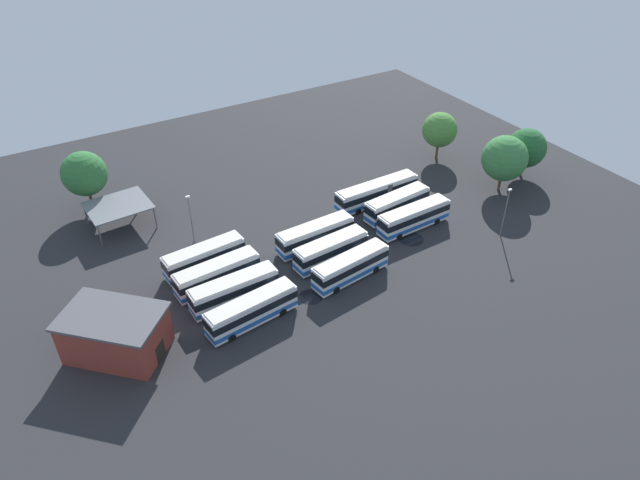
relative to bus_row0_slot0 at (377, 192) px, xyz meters
The scene contains 22 objects.
ground_plane 15.61m from the bus_row0_slot0, 26.41° to the left, with size 106.38×106.38×0.00m, color #28282B.
bus_row0_slot0 is the anchor object (origin of this frame).
bus_row0_slot1 4.27m from the bus_row0_slot0, 97.12° to the left, with size 10.83×3.53×3.49m.
bus_row0_slot2 8.28m from the bus_row0_slot0, 93.13° to the left, with size 11.40×2.91×3.49m.
bus_row1_slot1 14.62m from the bus_row0_slot0, 19.30° to the left, with size 11.15×2.93×3.49m.
bus_row1_slot2 16.40m from the bus_row0_slot0, 32.58° to the left, with size 10.48×3.28×3.49m.
bus_row1_slot3 18.80m from the bus_row0_slot0, 44.04° to the left, with size 10.94×3.82×3.49m.
bus_row2_slot0 28.61m from the bus_row0_slot0, ahead, with size 10.80×3.31×3.49m.
bus_row2_slot1 29.07m from the bus_row0_slot0, 11.48° to the left, with size 10.99×3.28×3.49m.
bus_row2_slot2 29.57m from the bus_row0_slot0, 19.02° to the left, with size 10.96×2.82×3.49m.
bus_row2_slot3 30.99m from the bus_row0_slot0, 26.69° to the left, with size 11.37×3.76×3.49m.
depot_building 43.41m from the bus_row0_slot0, 13.99° to the left, with size 12.42×12.39×5.31m.
maintenance_shelter 37.67m from the bus_row0_slot0, 21.47° to the right, with size 8.83×7.59×3.60m.
lamp_post_far_corner 28.06m from the bus_row0_slot0, 10.09° to the right, with size 0.56×0.28×7.28m.
lamp_post_near_entrance 18.99m from the bus_row0_slot0, 121.90° to the left, with size 0.56×0.28×7.42m.
tree_northeast 20.44m from the bus_row0_slot0, 160.28° to the left, with size 7.02×7.02×9.01m.
tree_south_edge 19.14m from the bus_row0_slot0, 159.21° to the right, with size 5.90×5.90×8.18m.
tree_east_edge 26.14m from the bus_row0_slot0, 168.18° to the left, with size 6.32×6.32×8.11m.
tree_northwest 42.98m from the bus_row0_slot0, 28.78° to the right, with size 6.53×6.53×9.30m.
puddle_between_rows 10.63m from the bus_row0_slot0, 81.89° to the left, with size 3.49×3.49×0.01m, color black.
puddle_back_corner 23.97m from the bus_row0_slot0, 34.67° to the left, with size 3.03×3.03×0.01m, color black.
puddle_front_lane 27.71m from the bus_row0_slot0, ahead, with size 4.39×4.39×0.01m, color black.
Camera 1 is at (32.54, 53.08, 46.85)m, focal length 32.49 mm.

